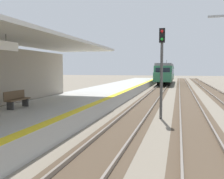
# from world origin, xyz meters

# --- Properties ---
(station_platform) EXTENTS (5.00, 80.00, 0.91)m
(station_platform) POSITION_xyz_m (-2.50, 16.00, 0.45)
(station_platform) COLOR #A8A8A3
(station_platform) RESTS_ON ground
(track_pair_nearest_platform) EXTENTS (2.34, 120.00, 0.16)m
(track_pair_nearest_platform) POSITION_xyz_m (1.90, 20.00, 0.05)
(track_pair_nearest_platform) COLOR #4C3D2D
(track_pair_nearest_platform) RESTS_ON ground
(track_pair_middle) EXTENTS (2.34, 120.00, 0.16)m
(track_pair_middle) POSITION_xyz_m (5.30, 20.00, 0.05)
(track_pair_middle) COLOR #4C3D2D
(track_pair_middle) RESTS_ON ground
(approaching_train) EXTENTS (2.93, 19.60, 4.76)m
(approaching_train) POSITION_xyz_m (1.90, 51.23, 2.18)
(approaching_train) COLOR #286647
(approaching_train) RESTS_ON ground
(rail_signal_post) EXTENTS (0.32, 0.34, 5.20)m
(rail_signal_post) POSITION_xyz_m (3.47, 16.64, 3.19)
(rail_signal_post) COLOR #4C4C4C
(rail_signal_post) RESTS_ON ground
(platform_bench) EXTENTS (0.45, 1.60, 0.88)m
(platform_bench) POSITION_xyz_m (-3.54, 12.95, 1.37)
(platform_bench) COLOR brown
(platform_bench) RESTS_ON station_platform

